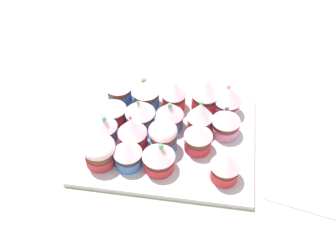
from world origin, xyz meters
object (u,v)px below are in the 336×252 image
at_px(cupcake_1, 128,153).
at_px(napkin, 308,177).
at_px(cupcake_0, 99,151).
at_px(cupcake_6, 163,136).
at_px(cupcake_3, 226,166).
at_px(cupcake_4, 104,126).
at_px(cupcake_11, 200,117).
at_px(cupcake_5, 132,132).
at_px(cupcake_8, 113,109).
at_px(cupcake_2, 159,156).
at_px(cupcake_10, 169,114).
at_px(cupcake_7, 198,137).
at_px(baking_tray, 168,137).
at_px(cupcake_13, 119,88).
at_px(cupcake_15, 173,95).
at_px(cupcake_17, 228,99).
at_px(cupcake_16, 206,94).
at_px(cupcake_9, 140,113).
at_px(cupcake_12, 226,122).
at_px(cupcake_14, 146,93).

height_order(cupcake_1, napkin, cupcake_1).
height_order(cupcake_0, cupcake_6, cupcake_6).
xyz_separation_m(cupcake_0, cupcake_3, (0.25, -0.00, 0.00)).
xyz_separation_m(cupcake_6, napkin, (0.30, -0.03, -0.04)).
xyz_separation_m(cupcake_4, cupcake_11, (0.20, 0.05, 0.01)).
xyz_separation_m(cupcake_5, cupcake_8, (-0.06, 0.06, -0.01)).
distance_m(cupcake_1, cupcake_2, 0.06).
bearing_deg(cupcake_10, cupcake_7, -38.58).
bearing_deg(napkin, baking_tray, 168.27).
relative_size(cupcake_3, cupcake_8, 1.12).
relative_size(cupcake_6, cupcake_13, 1.00).
bearing_deg(cupcake_0, cupcake_3, -0.73).
relative_size(cupcake_5, cupcake_6, 1.16).
height_order(baking_tray, cupcake_10, cupcake_10).
height_order(cupcake_0, cupcake_4, cupcake_4).
relative_size(cupcake_7, cupcake_15, 0.94).
xyz_separation_m(cupcake_0, cupcake_17, (0.24, 0.18, 0.01)).
bearing_deg(cupcake_7, cupcake_5, -175.56).
bearing_deg(cupcake_7, cupcake_17, 64.46).
relative_size(cupcake_4, cupcake_16, 0.84).
xyz_separation_m(cupcake_5, cupcake_16, (0.14, 0.13, 0.00)).
xyz_separation_m(cupcake_5, cupcake_13, (-0.06, 0.13, -0.00)).
bearing_deg(cupcake_0, cupcake_9, 62.05).
bearing_deg(cupcake_6, baking_tray, 81.26).
distance_m(cupcake_8, cupcake_17, 0.25).
xyz_separation_m(cupcake_5, cupcake_11, (0.13, 0.06, 0.00)).
bearing_deg(cupcake_4, cupcake_11, 14.55).
height_order(cupcake_5, cupcake_15, cupcake_5).
xyz_separation_m(baking_tray, cupcake_3, (0.12, -0.09, 0.04)).
height_order(cupcake_6, cupcake_15, cupcake_15).
bearing_deg(cupcake_16, cupcake_3, -73.92).
xyz_separation_m(cupcake_4, cupcake_13, (0.01, 0.12, 0.00)).
xyz_separation_m(cupcake_6, cupcake_12, (0.12, 0.06, -0.00)).
bearing_deg(cupcake_7, cupcake_12, 44.38).
distance_m(cupcake_0, cupcake_11, 0.22).
xyz_separation_m(cupcake_2, cupcake_9, (-0.06, 0.11, -0.00)).
distance_m(cupcake_1, cupcake_13, 0.19).
bearing_deg(cupcake_6, cupcake_17, 44.29).
bearing_deg(cupcake_7, cupcake_13, 148.09).
height_order(cupcake_5, cupcake_9, cupcake_5).
xyz_separation_m(cupcake_0, cupcake_9, (0.06, 0.11, 0.00)).
distance_m(cupcake_1, cupcake_16, 0.23).
bearing_deg(cupcake_10, cupcake_4, -157.69).
height_order(cupcake_4, cupcake_6, same).
height_order(cupcake_3, cupcake_14, cupcake_14).
height_order(cupcake_7, cupcake_9, cupcake_9).
xyz_separation_m(baking_tray, cupcake_12, (0.12, 0.03, 0.04)).
bearing_deg(cupcake_9, cupcake_7, -21.06).
distance_m(baking_tray, cupcake_5, 0.09).
xyz_separation_m(cupcake_2, cupcake_13, (-0.12, 0.18, -0.00)).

